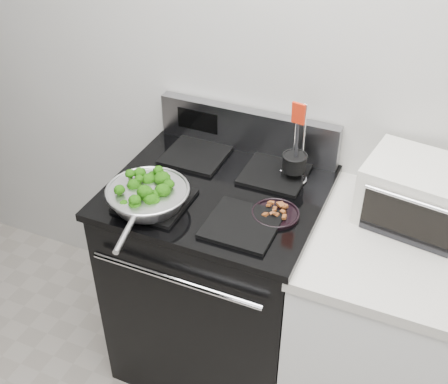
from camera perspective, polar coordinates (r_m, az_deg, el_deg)
The scene contains 8 objects.
back_wall at distance 2.11m, azimuth 10.76°, elevation 12.34°, with size 4.00×0.02×2.70m, color beige.
gas_range at distance 2.41m, azimuth -0.58°, elevation -8.52°, with size 0.79×0.69×1.13m.
counter at distance 2.32m, azimuth 15.49°, elevation -13.50°, with size 0.62×0.68×0.92m.
skillet at distance 2.00m, azimuth -7.77°, elevation -0.42°, with size 0.30×0.47×0.06m.
broccoli_pile at distance 1.99m, azimuth -7.78°, elevation 0.04°, with size 0.23×0.23×0.08m, color black, non-canonical shape.
bacon_plate at distance 1.97m, azimuth 5.26°, elevation -1.97°, with size 0.17×0.17×0.04m.
utensil_holder at distance 2.13m, azimuth 7.13°, elevation 2.62°, with size 0.11×0.11×0.33m.
toaster_oven at distance 2.05m, azimuth 19.37°, elevation -0.23°, with size 0.42×0.34×0.22m.
Camera 1 is at (0.41, -0.15, 2.18)m, focal length 45.00 mm.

